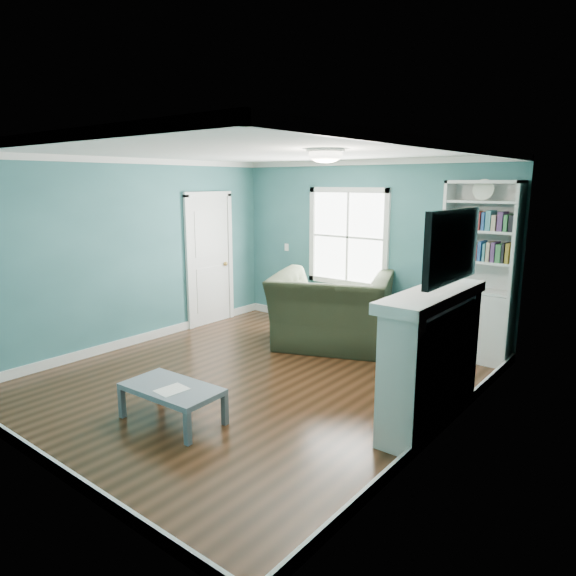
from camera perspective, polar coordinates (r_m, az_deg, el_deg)
The scene contains 13 objects.
floor at distance 6.16m, azimuth -3.74°, elevation -10.02°, with size 5.00×5.00×0.00m, color black.
room_walls at distance 5.77m, azimuth -3.95°, elevation 4.74°, with size 5.00×5.00×5.00m.
trim at distance 5.82m, azimuth -3.90°, elevation 1.36°, with size 4.50×5.00×2.60m.
window at distance 7.94m, azimuth 6.66°, elevation 5.64°, with size 1.40×0.06×1.50m.
bookshelf at distance 6.98m, azimuth 20.28°, elevation -0.21°, with size 0.90×0.35×2.31m.
fireplace at distance 5.04m, azimuth 15.74°, elevation -7.75°, with size 0.44×1.58×1.30m.
tv at distance 4.76m, azimuth 17.81°, elevation 4.47°, with size 0.06×1.10×0.65m, color black.
door at distance 8.37m, azimuth -8.69°, elevation 3.29°, with size 0.12×0.98×2.17m.
ceiling_fixture at distance 5.25m, azimuth 4.19°, elevation 14.63°, with size 0.38×0.38×0.15m.
light_switch at distance 8.66m, azimuth -0.16°, elevation 4.55°, with size 0.08×0.01×0.12m, color white.
recliner at distance 7.16m, azimuth 4.88°, elevation -1.14°, with size 1.58×1.03×1.38m, color #242D1C.
coffee_table at distance 5.15m, azimuth -12.78°, elevation -11.07°, with size 1.00×0.58×0.36m.
paper_sheet at distance 5.05m, azimuth -12.79°, elevation -10.98°, with size 0.22×0.28×0.00m, color white.
Camera 1 is at (3.86, -4.22, 2.28)m, focal length 32.00 mm.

